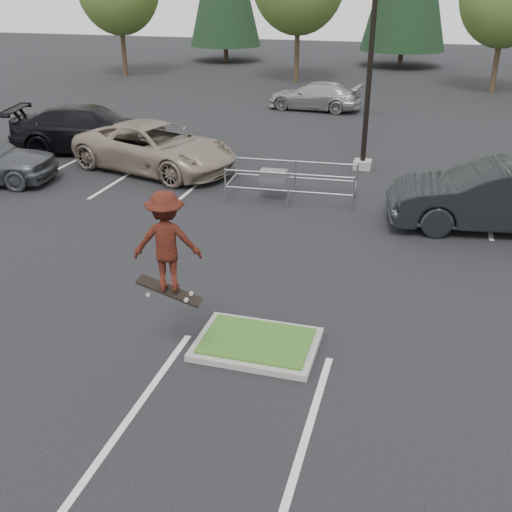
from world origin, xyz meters
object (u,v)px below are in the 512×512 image
(cart_corral, at_px, (278,178))
(car_r_charc, at_px, (495,196))
(skateboarder, at_px, (166,242))
(car_far_silver, at_px, (315,96))
(car_l_black, at_px, (90,129))
(light_pole, at_px, (373,33))
(car_l_tan, at_px, (155,147))

(cart_corral, xyz_separation_m, car_r_charc, (6.11, -0.67, 0.22))
(skateboarder, bearing_deg, cart_corral, -103.67)
(car_far_silver, bearing_deg, skateboarder, 9.95)
(cart_corral, xyz_separation_m, skateboarder, (0.41, -8.97, 1.69))
(car_l_black, relative_size, car_far_silver, 1.28)
(light_pole, height_order, skateboarder, light_pole)
(car_l_tan, height_order, car_far_silver, car_l_tan)
(skateboarder, bearing_deg, car_r_charc, -140.75)
(car_l_tan, distance_m, car_r_charc, 11.29)
(skateboarder, relative_size, car_r_charc, 0.35)
(light_pole, height_order, car_far_silver, light_pole)
(car_l_black, relative_size, car_r_charc, 1.11)
(cart_corral, distance_m, car_l_black, 9.10)
(light_pole, relative_size, skateboarder, 5.29)
(cart_corral, height_order, car_r_charc, car_r_charc)
(cart_corral, xyz_separation_m, car_l_tan, (-4.89, 1.86, 0.14))
(skateboarder, xyz_separation_m, car_l_black, (-8.80, 12.49, -1.49))
(cart_corral, height_order, skateboarder, skateboarder)
(light_pole, distance_m, car_far_silver, 11.32)
(skateboarder, distance_m, car_l_tan, 12.15)
(cart_corral, relative_size, car_l_black, 0.65)
(light_pole, relative_size, car_l_tan, 1.70)
(light_pole, distance_m, car_l_black, 11.14)
(car_l_black, bearing_deg, cart_corral, -126.49)
(light_pole, relative_size, car_r_charc, 1.84)
(skateboarder, distance_m, car_l_black, 15.35)
(car_l_tan, distance_m, car_l_black, 3.88)
(car_l_tan, bearing_deg, light_pole, -56.71)
(light_pole, xyz_separation_m, car_r_charc, (4.00, -4.70, -3.65))
(light_pole, distance_m, car_l_tan, 8.22)
(skateboarder, relative_size, car_l_black, 0.31)
(cart_corral, xyz_separation_m, car_far_silver, (-1.53, 14.03, 0.00))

